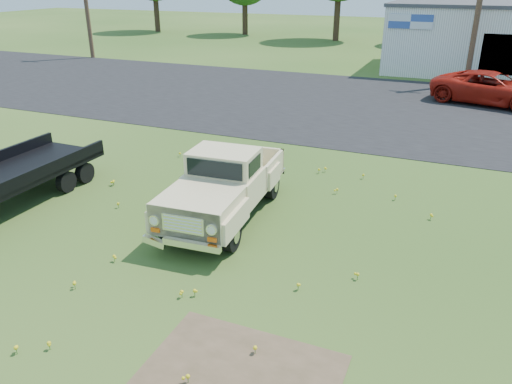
% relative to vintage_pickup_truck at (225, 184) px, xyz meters
% --- Properties ---
extents(ground, '(140.00, 140.00, 0.00)m').
position_rel_vintage_pickup_truck_xyz_m(ground, '(1.11, -1.77, -0.89)').
color(ground, '#294B18').
rests_on(ground, ground).
extents(asphalt_lot, '(90.00, 14.00, 0.02)m').
position_rel_vintage_pickup_truck_xyz_m(asphalt_lot, '(1.11, 13.23, -0.89)').
color(asphalt_lot, black).
rests_on(asphalt_lot, ground).
extents(dirt_patch_a, '(3.00, 2.00, 0.01)m').
position_rel_vintage_pickup_truck_xyz_m(dirt_patch_a, '(2.61, -4.77, -0.89)').
color(dirt_patch_a, brown).
rests_on(dirt_patch_a, ground).
extents(dirt_patch_b, '(2.20, 1.60, 0.01)m').
position_rel_vintage_pickup_truck_xyz_m(dirt_patch_b, '(-0.89, 1.73, -0.89)').
color(dirt_patch_b, brown).
rests_on(dirt_patch_b, ground).
extents(commercial_building, '(14.20, 8.20, 4.15)m').
position_rel_vintage_pickup_truck_xyz_m(commercial_building, '(7.11, 25.22, 1.21)').
color(commercial_building, beige).
rests_on(commercial_building, ground).
extents(vintage_pickup_truck, '(2.24, 5.04, 1.79)m').
position_rel_vintage_pickup_truck_xyz_m(vintage_pickup_truck, '(0.00, 0.00, 0.00)').
color(vintage_pickup_truck, beige).
rests_on(vintage_pickup_truck, ground).
extents(red_pickup, '(5.79, 3.67, 1.49)m').
position_rel_vintage_pickup_truck_xyz_m(red_pickup, '(6.26, 15.77, -0.15)').
color(red_pickup, '#9C180E').
rests_on(red_pickup, ground).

